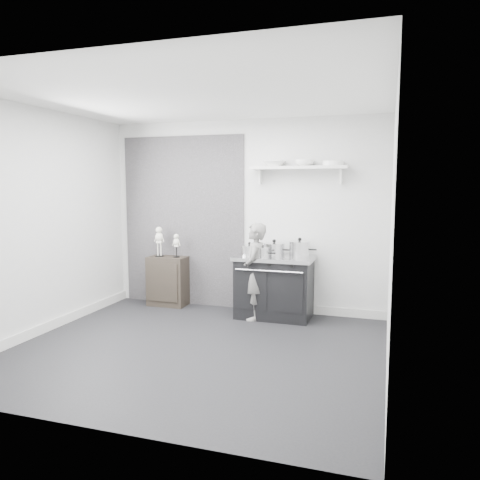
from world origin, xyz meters
The scene contains 15 objects.
ground centered at (0.00, 0.00, 0.00)m, with size 4.00×4.00×0.00m, color black.
room_shell centered at (-0.09, 0.15, 1.64)m, with size 4.02×3.62×2.71m.
wall_shelf centered at (0.80, 1.68, 2.01)m, with size 1.30×0.26×0.24m.
stove centered at (0.53, 1.48, 0.42)m, with size 1.05×0.65×0.84m.
side_cabinet centered at (-1.13, 1.61, 0.37)m, with size 0.56×0.33×0.73m, color black.
child centered at (0.30, 1.30, 0.65)m, with size 0.47×0.31×1.29m, color slate.
pot_front_left centered at (0.20, 1.40, 0.91)m, with size 0.32×0.24×0.19m.
pot_back_left centered at (0.49, 1.59, 0.92)m, with size 0.38×0.29×0.21m.
pot_back_right centered at (0.84, 1.60, 0.94)m, with size 0.37×0.29×0.25m.
pot_front_center centered at (0.41, 1.32, 0.91)m, with size 0.25×0.17×0.17m.
skeleton_full centered at (-1.26, 1.61, 0.99)m, with size 0.14×0.09×0.51m, color silver, non-canonical shape.
skeleton_torso centered at (-0.98, 1.61, 0.93)m, with size 0.11×0.07×0.40m, color silver, non-canonical shape.
bowl_large centered at (0.47, 1.67, 2.08)m, with size 0.30×0.30×0.07m, color white.
bowl_small centered at (0.88, 1.67, 2.08)m, with size 0.26×0.26×0.08m, color white.
plate_stack centered at (1.26, 1.67, 2.07)m, with size 0.27×0.27×0.06m, color white.
Camera 1 is at (1.97, -4.58, 1.79)m, focal length 35.00 mm.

